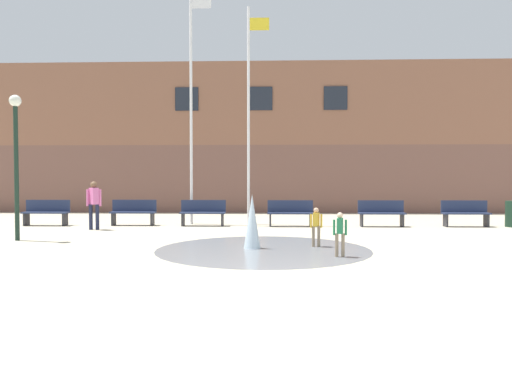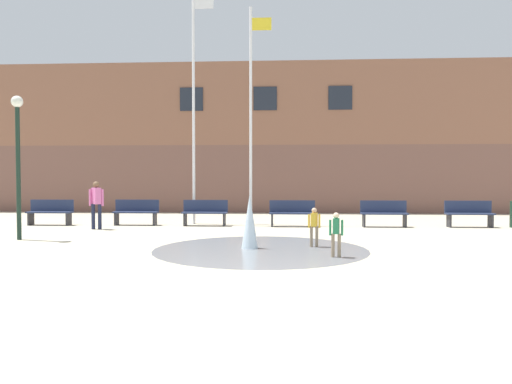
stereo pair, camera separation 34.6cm
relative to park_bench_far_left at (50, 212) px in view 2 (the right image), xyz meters
name	(u,v)px [view 2 (the right image)]	position (x,y,z in m)	size (l,w,h in m)	color
ground_plane	(219,293)	(7.47, -9.88, -0.48)	(100.00, 100.00, 0.00)	#BCB299
library_building	(268,141)	(7.47, 9.14, 3.10)	(36.00, 6.05, 7.16)	brown
splash_fountain	(255,235)	(7.73, -5.35, -0.13)	(5.18, 5.18, 1.33)	gray
park_bench_far_left	(50,212)	(0.00, 0.00, 0.00)	(1.60, 0.44, 0.91)	#28282D
park_bench_left_of_flagpoles	(136,212)	(3.08, 0.20, 0.00)	(1.60, 0.44, 0.91)	#28282D
park_bench_under_left_flagpole	(205,212)	(5.59, 0.12, 0.00)	(1.60, 0.44, 0.91)	#28282D
park_bench_under_right_flagpole	(292,213)	(8.69, 0.05, 0.00)	(1.60, 0.44, 0.91)	#28282D
park_bench_near_trashcan	(384,213)	(11.87, 0.10, 0.00)	(1.60, 0.44, 0.91)	#28282D
park_bench_far_right	(469,213)	(14.79, 0.19, 0.00)	(1.60, 0.44, 0.91)	#28282D
child_running	(336,231)	(9.58, -6.46, 0.10)	(0.31, 0.23, 0.99)	#89755B
child_in_fountain	(314,224)	(9.18, -4.91, 0.10)	(0.31, 0.24, 0.99)	#89755B
teen_by_trashcan	(96,201)	(2.20, -1.29, 0.45)	(0.50, 0.38, 1.59)	#1E233D
flagpole_left	(194,99)	(5.11, 0.74, 4.12)	(0.80, 0.10, 8.69)	silver
flagpole_right	(252,109)	(7.21, 0.74, 3.70)	(0.80, 0.10, 7.88)	silver
lamp_post_left_lane	(18,146)	(1.06, -4.02, 2.12)	(0.32, 0.32, 3.99)	#192D23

